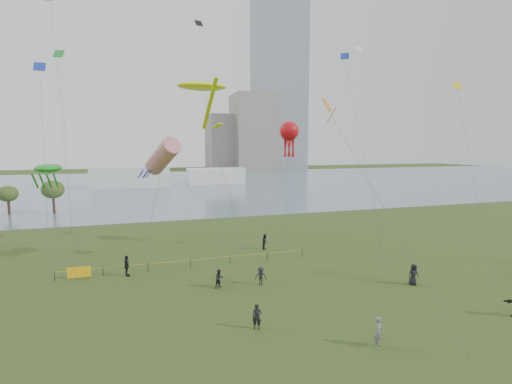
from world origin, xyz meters
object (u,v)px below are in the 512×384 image
object	(u,v)px
kite_stingray	(202,87)
fence	(125,268)
kite_flyer	(378,332)
kite_octopus	(289,132)

from	to	relation	value
kite_stingray	fence	bearing A→B (deg)	-142.06
kite_flyer	kite_octopus	size ratio (longest dim) A/B	0.13
fence	kite_stingray	distance (m)	19.81
kite_flyer	fence	bearing A→B (deg)	84.67
kite_stingray	kite_octopus	distance (m)	10.62
kite_flyer	kite_octopus	world-z (taller)	kite_octopus
fence	kite_stingray	size ratio (longest dim) A/B	1.30
fence	kite_flyer	world-z (taller)	kite_flyer
kite_flyer	kite_octopus	distance (m)	24.87
kite_flyer	kite_stingray	bearing A→B (deg)	61.68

